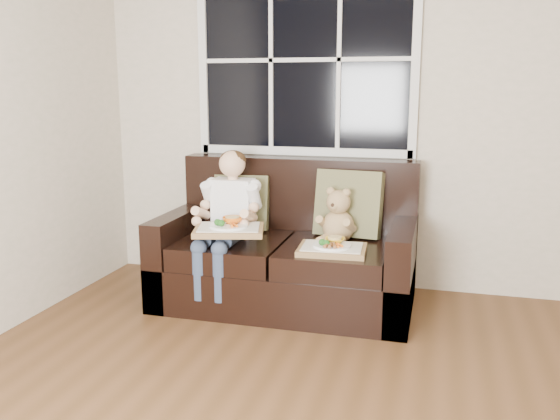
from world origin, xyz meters
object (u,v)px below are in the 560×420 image
(teddy_bear, at_px, (338,219))
(tray_left, at_px, (229,228))
(child, at_px, (228,209))
(tray_right, at_px, (332,248))
(loveseat, at_px, (288,257))

(teddy_bear, bearing_deg, tray_left, -138.69)
(child, xyz_separation_m, tray_right, (0.75, -0.17, -0.17))
(tray_left, bearing_deg, teddy_bear, 12.61)
(tray_right, bearing_deg, teddy_bear, 88.93)
(teddy_bear, relative_size, tray_right, 0.86)
(loveseat, bearing_deg, child, -162.65)
(teddy_bear, xyz_separation_m, tray_right, (0.01, -0.28, -0.12))
(teddy_bear, height_order, tray_right, teddy_bear)
(tray_left, bearing_deg, child, 96.36)
(teddy_bear, relative_size, tray_left, 0.74)
(loveseat, height_order, child, child)
(loveseat, xyz_separation_m, child, (-0.39, -0.12, 0.34))
(loveseat, bearing_deg, tray_left, -131.16)
(teddy_bear, height_order, tray_left, teddy_bear)
(child, bearing_deg, loveseat, 17.35)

